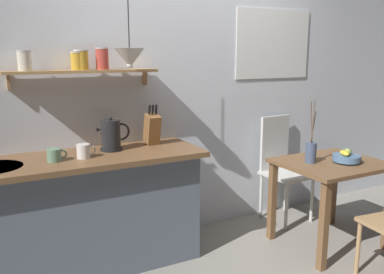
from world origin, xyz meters
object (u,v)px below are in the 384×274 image
object	(u,v)px
dining_table	(331,177)
coffee_mug_spare	(84,151)
fruit_bowl	(346,157)
coffee_mug_by_sink	(55,155)
dining_chair_far	(281,163)
electric_kettle	(111,135)
knife_block	(152,129)
pendant_lamp	(130,58)
twig_vase	(311,151)

from	to	relation	value
dining_table	coffee_mug_spare	world-z (taller)	coffee_mug_spare
dining_table	coffee_mug_spare	xyz separation A→B (m)	(-1.92, 0.47, 0.34)
fruit_bowl	coffee_mug_by_sink	bearing A→B (deg)	166.27
dining_chair_far	electric_kettle	bearing A→B (deg)	-178.45
dining_chair_far	coffee_mug_by_sink	distance (m)	2.18
knife_block	coffee_mug_by_sink	xyz separation A→B (m)	(-0.78, -0.17, -0.09)
dining_chair_far	coffee_mug_by_sink	size ratio (longest dim) A/B	7.52
coffee_mug_spare	pendant_lamp	distance (m)	0.74
knife_block	pendant_lamp	size ratio (longest dim) A/B	0.51
twig_vase	knife_block	xyz separation A→B (m)	(-1.15, 0.58, 0.19)
twig_vase	electric_kettle	size ratio (longest dim) A/B	1.99
dining_table	twig_vase	size ratio (longest dim) A/B	1.60
dining_table	electric_kettle	world-z (taller)	electric_kettle
electric_kettle	pendant_lamp	world-z (taller)	pendant_lamp
dining_chair_far	knife_block	size ratio (longest dim) A/B	3.08
fruit_bowl	coffee_mug_spare	distance (m)	2.08
dining_chair_far	pendant_lamp	bearing A→B (deg)	-174.76
twig_vase	dining_table	bearing A→B (deg)	-18.14
dining_table	pendant_lamp	size ratio (longest dim) A/B	1.28
coffee_mug_spare	pendant_lamp	size ratio (longest dim) A/B	0.21
twig_vase	dining_chair_far	bearing A→B (deg)	70.98
dining_table	fruit_bowl	bearing A→B (deg)	-40.99
dining_chair_far	pendant_lamp	xyz separation A→B (m)	(-1.57, -0.14, 1.02)
coffee_mug_spare	pendant_lamp	bearing A→B (deg)	6.06
dining_chair_far	coffee_mug_spare	world-z (taller)	dining_chair_far
dining_table	twig_vase	bearing A→B (deg)	161.86
fruit_bowl	coffee_mug_by_sink	xyz separation A→B (m)	(-2.20, 0.54, 0.16)
fruit_bowl	dining_table	bearing A→B (deg)	139.01
dining_table	coffee_mug_by_sink	size ratio (longest dim) A/B	6.18
twig_vase	coffee_mug_spare	world-z (taller)	twig_vase
dining_chair_far	knife_block	distance (m)	1.43
fruit_bowl	knife_block	xyz separation A→B (m)	(-1.41, 0.71, 0.24)
fruit_bowl	pendant_lamp	distance (m)	1.91
knife_block	coffee_mug_spare	world-z (taller)	knife_block
pendant_lamp	twig_vase	bearing A→B (deg)	-18.08
dining_chair_far	coffee_mug_spare	distance (m)	1.98
dining_chair_far	dining_table	bearing A→B (deg)	-91.81
coffee_mug_by_sink	pendant_lamp	bearing A→B (deg)	4.10
fruit_bowl	coffee_mug_spare	xyz separation A→B (m)	(-2.00, 0.54, 0.16)
dining_table	fruit_bowl	world-z (taller)	fruit_bowl
coffee_mug_by_sink	twig_vase	bearing A→B (deg)	-11.84
dining_chair_far	coffee_mug_spare	bearing A→B (deg)	-174.60
knife_block	pendant_lamp	world-z (taller)	pendant_lamp
fruit_bowl	knife_block	distance (m)	1.60
dining_table	coffee_mug_by_sink	bearing A→B (deg)	167.60
coffee_mug_by_sink	coffee_mug_spare	distance (m)	0.20
twig_vase	coffee_mug_by_sink	world-z (taller)	twig_vase
twig_vase	knife_block	world-z (taller)	twig_vase
electric_kettle	dining_chair_far	bearing A→B (deg)	1.55
dining_table	knife_block	distance (m)	1.54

